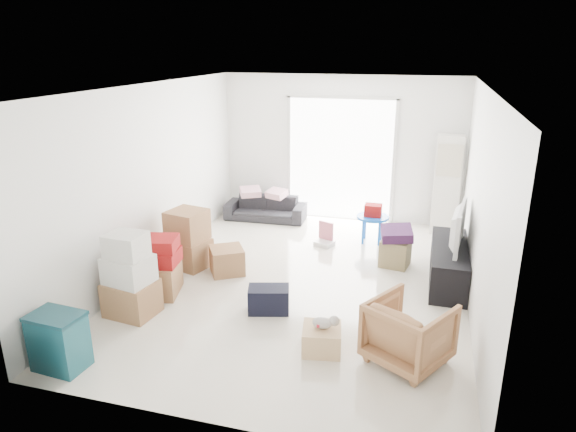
# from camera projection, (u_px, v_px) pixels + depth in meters

# --- Properties ---
(room_shell) EXTENTS (4.98, 6.48, 3.18)m
(room_shell) POSITION_uv_depth(u_px,v_px,m) (302.00, 190.00, 6.86)
(room_shell) COLOR silver
(room_shell) RESTS_ON ground
(sliding_door) EXTENTS (2.10, 0.04, 2.33)m
(sliding_door) POSITION_uv_depth(u_px,v_px,m) (340.00, 155.00, 9.61)
(sliding_door) COLOR white
(sliding_door) RESTS_ON room_shell
(ac_tower) EXTENTS (0.45, 0.30, 1.75)m
(ac_tower) POSITION_uv_depth(u_px,v_px,m) (447.00, 185.00, 8.94)
(ac_tower) COLOR silver
(ac_tower) RESTS_ON room_shell
(tv_console) EXTENTS (0.48, 1.61, 0.54)m
(tv_console) POSITION_uv_depth(u_px,v_px,m) (448.00, 264.00, 7.23)
(tv_console) COLOR black
(tv_console) RESTS_ON room_shell
(television) EXTENTS (0.71, 1.08, 0.13)m
(television) POSITION_uv_depth(u_px,v_px,m) (451.00, 242.00, 7.12)
(television) COLOR black
(television) RESTS_ON tv_console
(sofa) EXTENTS (1.55, 0.52, 0.60)m
(sofa) POSITION_uv_depth(u_px,v_px,m) (266.00, 204.00, 9.82)
(sofa) COLOR #2A2A30
(sofa) RESTS_ON room_shell
(pillow_left) EXTENTS (0.44, 0.41, 0.11)m
(pillow_left) POSITION_uv_depth(u_px,v_px,m) (250.00, 186.00, 9.75)
(pillow_left) COLOR #E9AABD
(pillow_left) RESTS_ON sofa
(pillow_right) EXTENTS (0.38, 0.34, 0.11)m
(pillow_right) POSITION_uv_depth(u_px,v_px,m) (277.00, 188.00, 9.64)
(pillow_right) COLOR #E9AABD
(pillow_right) RESTS_ON sofa
(armchair) EXTENTS (1.00, 0.98, 0.77)m
(armchair) POSITION_uv_depth(u_px,v_px,m) (409.00, 329.00, 5.35)
(armchair) COLOR tan
(armchair) RESTS_ON room_shell
(storage_bins) EXTENTS (0.57, 0.42, 0.62)m
(storage_bins) POSITION_uv_depth(u_px,v_px,m) (59.00, 341.00, 5.27)
(storage_bins) COLOR #164F5B
(storage_bins) RESTS_ON room_shell
(box_stack_a) EXTENTS (0.64, 0.55, 1.07)m
(box_stack_a) POSITION_uv_depth(u_px,v_px,m) (130.00, 279.00, 6.28)
(box_stack_a) COLOR olive
(box_stack_a) RESTS_ON room_shell
(box_stack_b) EXTENTS (0.72, 0.72, 0.80)m
(box_stack_b) POSITION_uv_depth(u_px,v_px,m) (155.00, 268.00, 6.85)
(box_stack_b) COLOR olive
(box_stack_b) RESTS_ON room_shell
(box_stack_c) EXTENTS (0.70, 0.64, 0.88)m
(box_stack_c) POSITION_uv_depth(u_px,v_px,m) (188.00, 239.00, 7.69)
(box_stack_c) COLOR olive
(box_stack_c) RESTS_ON room_shell
(loose_box) EXTENTS (0.64, 0.64, 0.38)m
(loose_box) POSITION_uv_depth(u_px,v_px,m) (227.00, 260.00, 7.53)
(loose_box) COLOR olive
(loose_box) RESTS_ON room_shell
(duffel_bag) EXTENTS (0.57, 0.43, 0.33)m
(duffel_bag) POSITION_uv_depth(u_px,v_px,m) (269.00, 299.00, 6.44)
(duffel_bag) COLOR black
(duffel_bag) RESTS_ON room_shell
(ottoman) EXTENTS (0.48, 0.48, 0.41)m
(ottoman) POSITION_uv_depth(u_px,v_px,m) (395.00, 253.00, 7.78)
(ottoman) COLOR #9A8559
(ottoman) RESTS_ON room_shell
(blanket) EXTENTS (0.52, 0.52, 0.14)m
(blanket) POSITION_uv_depth(u_px,v_px,m) (397.00, 236.00, 7.69)
(blanket) COLOR #3C1B44
(blanket) RESTS_ON ottoman
(kids_table) EXTENTS (0.55, 0.55, 0.67)m
(kids_table) POSITION_uv_depth(u_px,v_px,m) (373.00, 215.00, 8.61)
(kids_table) COLOR blue
(kids_table) RESTS_ON room_shell
(toy_walker) EXTENTS (0.35, 0.34, 0.38)m
(toy_walker) POSITION_uv_depth(u_px,v_px,m) (325.00, 239.00, 8.61)
(toy_walker) COLOR silver
(toy_walker) RESTS_ON room_shell
(wood_crate) EXTENTS (0.48, 0.48, 0.28)m
(wood_crate) POSITION_uv_depth(u_px,v_px,m) (322.00, 339.00, 5.62)
(wood_crate) COLOR tan
(wood_crate) RESTS_ON room_shell
(plush_bunny) EXTENTS (0.29, 0.17, 0.15)m
(plush_bunny) POSITION_uv_depth(u_px,v_px,m) (325.00, 322.00, 5.56)
(plush_bunny) COLOR #B2ADA8
(plush_bunny) RESTS_ON wood_crate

